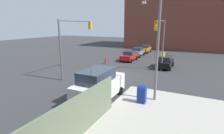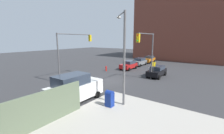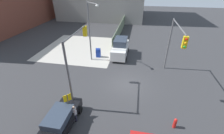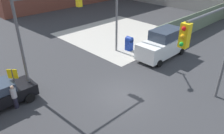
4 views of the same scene
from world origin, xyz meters
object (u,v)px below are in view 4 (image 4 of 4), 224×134
(traffic_signal_nw_corner, at_px, (46,25))
(van_white_delivery, at_px, (163,44))
(pedestrian_crossing, at_px, (14,97))
(mailbox_blue, at_px, (129,43))
(street_lamp_corner, at_px, (117,4))
(traffic_signal_se_corner, at_px, (215,41))

(traffic_signal_nw_corner, relative_size, van_white_delivery, 1.20)
(van_white_delivery, height_order, pedestrian_crossing, van_white_delivery)
(mailbox_blue, bearing_deg, street_lamp_corner, 156.88)
(traffic_signal_se_corner, relative_size, van_white_delivery, 1.20)
(pedestrian_crossing, bearing_deg, van_white_delivery, -151.01)
(van_white_delivery, distance_m, pedestrian_crossing, 13.24)
(van_white_delivery, relative_size, pedestrian_crossing, 3.30)
(mailbox_blue, bearing_deg, van_white_delivery, -71.41)
(street_lamp_corner, distance_m, mailbox_blue, 4.17)
(traffic_signal_se_corner, distance_m, pedestrian_crossing, 12.08)
(traffic_signal_se_corner, height_order, mailbox_blue, traffic_signal_se_corner)
(traffic_signal_nw_corner, bearing_deg, van_white_delivery, -15.24)
(traffic_signal_nw_corner, distance_m, traffic_signal_se_corner, 10.17)
(traffic_signal_se_corner, height_order, street_lamp_corner, street_lamp_corner)
(traffic_signal_nw_corner, distance_m, mailbox_blue, 9.64)
(street_lamp_corner, xyz_separation_m, van_white_delivery, (2.34, -3.74, -3.42))
(street_lamp_corner, bearing_deg, mailbox_blue, -23.12)
(traffic_signal_se_corner, bearing_deg, pedestrian_crossing, 133.57)
(pedestrian_crossing, bearing_deg, street_lamp_corner, -133.13)
(street_lamp_corner, bearing_deg, traffic_signal_se_corner, -105.82)
(street_lamp_corner, distance_m, van_white_delivery, 5.58)
(traffic_signal_nw_corner, height_order, van_white_delivery, traffic_signal_nw_corner)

